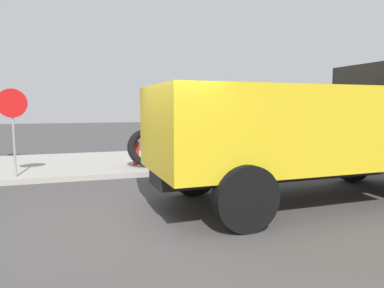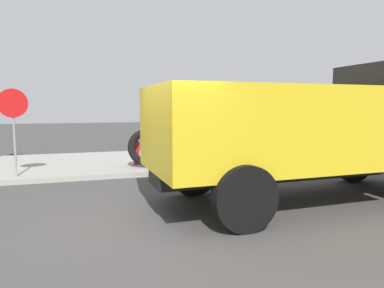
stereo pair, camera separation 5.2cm
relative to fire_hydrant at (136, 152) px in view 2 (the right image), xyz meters
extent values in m
plane|color=#423F3F|center=(-0.82, -5.31, -0.58)|extent=(80.00, 80.00, 0.00)
cube|color=#99968E|center=(-0.82, 1.19, -0.50)|extent=(36.00, 5.00, 0.15)
cylinder|color=red|center=(0.00, 0.01, -0.11)|extent=(0.19, 0.19, 0.63)
sphere|color=red|center=(0.00, 0.01, 0.26)|extent=(0.22, 0.22, 0.22)
cylinder|color=red|center=(0.00, -0.16, -0.03)|extent=(0.09, 0.15, 0.09)
cylinder|color=red|center=(0.00, 0.18, -0.03)|extent=(0.09, 0.15, 0.09)
cylinder|color=red|center=(0.00, -0.16, -0.11)|extent=(0.10, 0.15, 0.10)
torus|color=black|center=(0.27, -0.39, 0.18)|extent=(1.22, 0.66, 1.20)
cylinder|color=gray|center=(-3.37, -0.90, 0.74)|extent=(0.06, 0.06, 2.34)
cylinder|color=red|center=(-3.37, -0.94, 1.53)|extent=(0.76, 0.02, 0.76)
cube|color=gold|center=(1.96, -4.90, 1.02)|extent=(4.87, 2.63, 1.60)
cube|color=black|center=(3.06, -4.87, 0.09)|extent=(7.02, 1.10, 0.24)
cylinder|color=black|center=(5.33, -3.55, -0.03)|extent=(1.11, 0.33, 1.10)
cylinder|color=black|center=(0.73, -3.68, -0.03)|extent=(1.11, 0.33, 1.10)
cylinder|color=black|center=(0.80, -6.18, -0.03)|extent=(1.11, 0.33, 1.10)
camera|label=1|loc=(-1.72, -11.16, 1.44)|focal=32.86mm
camera|label=2|loc=(-1.68, -11.18, 1.44)|focal=32.86mm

